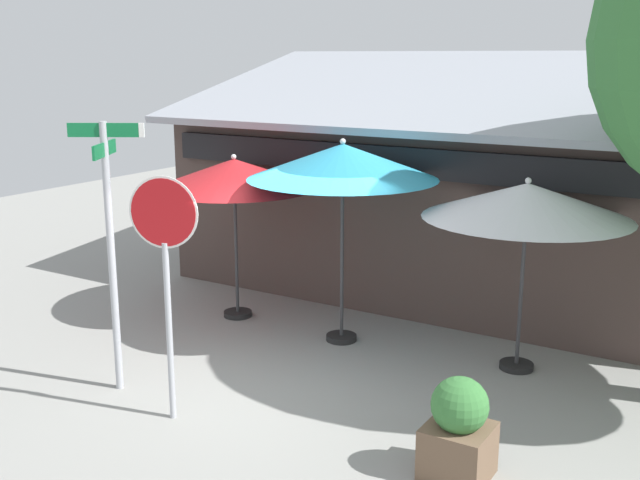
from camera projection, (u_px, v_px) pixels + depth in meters
ground_plane at (264, 386)px, 9.62m from camera, size 28.00×28.00×0.10m
cafe_building at (447, 201)px, 13.32m from camera, size 9.27×4.75×4.08m
street_sign_post at (110, 232)px, 8.98m from camera, size 0.78×0.72×3.27m
stop_sign at (165, 252)px, 8.22m from camera, size 0.75×0.26×2.76m
patio_umbrella_crimson_left at (234, 174)px, 11.50m from camera, size 2.49×2.49×2.55m
patio_umbrella_teal_center at (343, 162)px, 10.41m from camera, size 2.64×2.64×2.90m
patio_umbrella_ivory_right at (527, 202)px, 9.49m from camera, size 2.61×2.61×2.53m
sidewalk_planter at (459, 430)px, 7.34m from camera, size 0.62×0.62×1.03m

